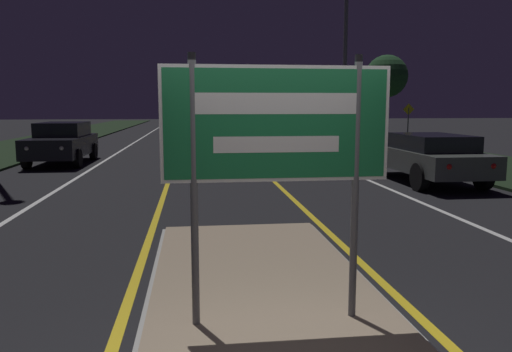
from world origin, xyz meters
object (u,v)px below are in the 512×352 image
(car_receding_0, at_px, (428,156))
(car_receding_1, at_px, (348,138))
(highway_sign, at_px, (277,136))
(streetlight_right_near, at_px, (346,15))
(warning_sign, at_px, (408,120))
(car_approaching_0, at_px, (62,142))

(car_receding_0, xyz_separation_m, car_receding_1, (-0.01, 7.15, 0.06))
(highway_sign, relative_size, car_receding_0, 0.53)
(highway_sign, height_order, car_receding_0, highway_sign)
(streetlight_right_near, distance_m, car_receding_0, 10.90)
(car_receding_0, xyz_separation_m, warning_sign, (4.59, 11.70, 0.65))
(highway_sign, distance_m, car_approaching_0, 15.65)
(streetlight_right_near, relative_size, car_receding_1, 2.47)
(car_approaching_0, xyz_separation_m, warning_sign, (15.81, 5.69, 0.59))
(highway_sign, bearing_deg, streetlight_right_near, 71.23)
(highway_sign, relative_size, streetlight_right_near, 0.24)
(warning_sign, bearing_deg, car_receding_0, -111.43)
(car_receding_1, height_order, warning_sign, warning_sign)
(streetlight_right_near, relative_size, warning_sign, 4.85)
(car_receding_0, distance_m, car_receding_1, 7.15)
(streetlight_right_near, xyz_separation_m, car_receding_0, (-0.47, -9.45, -5.42))
(car_approaching_0, bearing_deg, car_receding_0, -28.16)
(car_receding_0, bearing_deg, warning_sign, 68.57)
(car_receding_0, distance_m, car_approaching_0, 12.72)
(highway_sign, bearing_deg, car_receding_1, 70.23)
(highway_sign, relative_size, car_receding_1, 0.58)
(highway_sign, relative_size, car_approaching_0, 0.55)
(streetlight_right_near, distance_m, car_approaching_0, 13.31)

